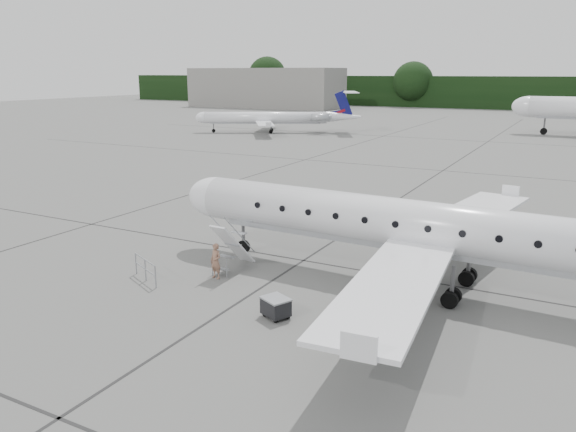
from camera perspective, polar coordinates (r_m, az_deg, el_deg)
The scene contains 9 objects.
ground at distance 22.64m, azimuth 10.79°, elevation -9.31°, with size 320.00×320.00×0.00m, color slate.
treeline at distance 150.12m, azimuth 26.30°, elevation 11.06°, with size 260.00×4.00×8.00m, color black.
terminal_building at distance 150.51m, azimuth -2.30°, elevation 12.88°, with size 40.00×14.00×10.00m, color gray.
main_regional_jet at distance 23.85m, azimuth 15.22°, elevation 1.22°, with size 29.45×21.21×7.55m, color white, non-canonical shape.
airstair at distance 26.27m, azimuth -5.60°, elevation -2.99°, with size 0.85×2.37×2.37m, color white, non-canonical shape.
passenger at distance 25.38m, azimuth -7.35°, elevation -4.57°, with size 0.59×0.39×1.62m, color #91644F.
safety_railing at distance 25.76m, azimuth -14.29°, elevation -5.35°, with size 2.20×0.08×1.00m, color #92959A, non-canonical shape.
baggage_cart at distance 21.42m, azimuth -1.25°, elevation -9.23°, with size 0.98×0.79×0.85m, color black, non-canonical shape.
bg_regional_left at distance 86.80m, azimuth -2.31°, elevation 10.52°, with size 23.85×17.17×6.26m, color white, non-canonical shape.
Camera 1 is at (5.87, -19.93, 9.01)m, focal length 35.00 mm.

